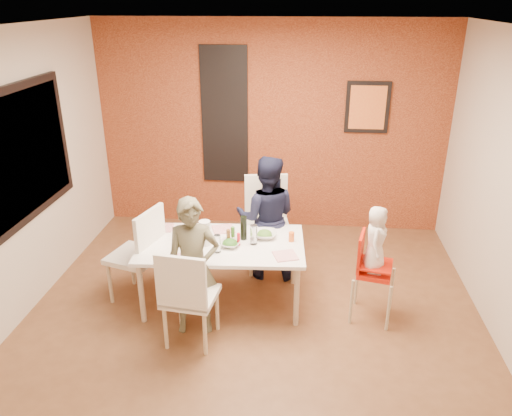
# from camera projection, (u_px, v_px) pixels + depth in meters

# --- Properties ---
(ground) EXTENTS (4.50, 4.50, 0.00)m
(ground) POSITION_uv_depth(u_px,v_px,m) (253.00, 317.00, 4.93)
(ground) COLOR brown
(ground) RESTS_ON ground
(ceiling) EXTENTS (4.50, 4.50, 0.02)m
(ceiling) POSITION_uv_depth(u_px,v_px,m) (252.00, 28.00, 3.87)
(ceiling) COLOR silver
(ceiling) RESTS_ON wall_back
(wall_back) EXTENTS (4.50, 0.02, 2.70)m
(wall_back) POSITION_uv_depth(u_px,v_px,m) (271.00, 128.00, 6.46)
(wall_back) COLOR beige
(wall_back) RESTS_ON ground
(wall_front) EXTENTS (4.50, 0.02, 2.70)m
(wall_front) POSITION_uv_depth(u_px,v_px,m) (201.00, 362.00, 2.34)
(wall_front) COLOR beige
(wall_front) RESTS_ON ground
(wall_left) EXTENTS (0.02, 4.50, 2.70)m
(wall_left) POSITION_uv_depth(u_px,v_px,m) (11.00, 181.00, 4.61)
(wall_left) COLOR beige
(wall_left) RESTS_ON ground
(brick_accent_wall) EXTENTS (4.50, 0.02, 2.70)m
(brick_accent_wall) POSITION_uv_depth(u_px,v_px,m) (271.00, 128.00, 6.44)
(brick_accent_wall) COLOR maroon
(brick_accent_wall) RESTS_ON ground
(picture_window_frame) EXTENTS (0.05, 1.70, 1.30)m
(picture_window_frame) POSITION_uv_depth(u_px,v_px,m) (22.00, 154.00, 4.71)
(picture_window_frame) COLOR black
(picture_window_frame) RESTS_ON wall_left
(picture_window_pane) EXTENTS (0.02, 1.55, 1.15)m
(picture_window_pane) POSITION_uv_depth(u_px,v_px,m) (23.00, 154.00, 4.71)
(picture_window_pane) COLOR black
(picture_window_pane) RESTS_ON wall_left
(glassblock_strip) EXTENTS (0.55, 0.03, 1.70)m
(glassblock_strip) POSITION_uv_depth(u_px,v_px,m) (225.00, 116.00, 6.42)
(glassblock_strip) COLOR silver
(glassblock_strip) RESTS_ON wall_back
(glassblock_surround) EXTENTS (0.60, 0.03, 1.76)m
(glassblock_surround) POSITION_uv_depth(u_px,v_px,m) (225.00, 116.00, 6.42)
(glassblock_surround) COLOR black
(glassblock_surround) RESTS_ON wall_back
(art_print_frame) EXTENTS (0.54, 0.03, 0.64)m
(art_print_frame) POSITION_uv_depth(u_px,v_px,m) (367.00, 107.00, 6.19)
(art_print_frame) COLOR black
(art_print_frame) RESTS_ON wall_back
(art_print_canvas) EXTENTS (0.44, 0.01, 0.54)m
(art_print_canvas) POSITION_uv_depth(u_px,v_px,m) (368.00, 108.00, 6.18)
(art_print_canvas) COLOR orange
(art_print_canvas) RESTS_ON wall_back
(dining_table) EXTENTS (1.68, 1.00, 0.68)m
(dining_table) POSITION_uv_depth(u_px,v_px,m) (222.00, 248.00, 4.96)
(dining_table) COLOR white
(dining_table) RESTS_ON ground
(chair_near) EXTENTS (0.50, 0.50, 0.97)m
(chair_near) POSITION_uv_depth(u_px,v_px,m) (187.00, 294.00, 4.34)
(chair_near) COLOR white
(chair_near) RESTS_ON ground
(chair_far) EXTENTS (0.57, 0.57, 1.06)m
(chair_far) POSITION_uv_depth(u_px,v_px,m) (267.00, 217.00, 5.72)
(chair_far) COLOR white
(chair_far) RESTS_ON ground
(chair_left) EXTENTS (0.59, 0.59, 1.02)m
(chair_left) POSITION_uv_depth(u_px,v_px,m) (141.00, 250.00, 5.02)
(chair_left) COLOR white
(chair_left) RESTS_ON ground
(high_chair) EXTENTS (0.44, 0.44, 0.89)m
(high_chair) POSITION_uv_depth(u_px,v_px,m) (370.00, 269.00, 4.75)
(high_chair) COLOR red
(high_chair) RESTS_ON ground
(child_near) EXTENTS (0.53, 0.39, 1.33)m
(child_near) POSITION_uv_depth(u_px,v_px,m) (193.00, 267.00, 4.52)
(child_near) COLOR brown
(child_near) RESTS_ON ground
(child_far) EXTENTS (0.68, 0.53, 1.40)m
(child_far) POSITION_uv_depth(u_px,v_px,m) (267.00, 218.00, 5.44)
(child_far) COLOR black
(child_far) RESTS_ON ground
(toddler) EXTENTS (0.27, 0.35, 0.65)m
(toddler) POSITION_uv_depth(u_px,v_px,m) (376.00, 239.00, 4.62)
(toddler) COLOR white
(toddler) RESTS_ON high_chair
(plate_near_left) EXTENTS (0.27, 0.27, 0.01)m
(plate_near_left) POSITION_uv_depth(u_px,v_px,m) (172.00, 260.00, 4.61)
(plate_near_left) COLOR white
(plate_near_left) RESTS_ON dining_table
(plate_far_mid) EXTENTS (0.28, 0.28, 0.01)m
(plate_far_mid) POSITION_uv_depth(u_px,v_px,m) (223.00, 229.00, 5.21)
(plate_far_mid) COLOR white
(plate_far_mid) RESTS_ON dining_table
(plate_near_right) EXTENTS (0.27, 0.27, 0.01)m
(plate_near_right) POSITION_uv_depth(u_px,v_px,m) (285.00, 256.00, 4.68)
(plate_near_right) COLOR white
(plate_near_right) RESTS_ON dining_table
(plate_far_left) EXTENTS (0.23, 0.23, 0.01)m
(plate_far_left) POSITION_uv_depth(u_px,v_px,m) (163.00, 228.00, 5.25)
(plate_far_left) COLOR white
(plate_far_left) RESTS_ON dining_table
(salad_bowl_a) EXTENTS (0.23, 0.23, 0.05)m
(salad_bowl_a) POSITION_uv_depth(u_px,v_px,m) (230.00, 244.00, 4.86)
(salad_bowl_a) COLOR silver
(salad_bowl_a) RESTS_ON dining_table
(salad_bowl_b) EXTENTS (0.25, 0.25, 0.06)m
(salad_bowl_b) POSITION_uv_depth(u_px,v_px,m) (265.00, 234.00, 5.04)
(salad_bowl_b) COLOR silver
(salad_bowl_b) RESTS_ON dining_table
(wine_bottle) EXTENTS (0.07, 0.07, 0.25)m
(wine_bottle) POSITION_uv_depth(u_px,v_px,m) (244.00, 228.00, 4.96)
(wine_bottle) COLOR black
(wine_bottle) RESTS_ON dining_table
(wine_glass_a) EXTENTS (0.06, 0.06, 0.18)m
(wine_glass_a) POSITION_uv_depth(u_px,v_px,m) (217.00, 244.00, 4.73)
(wine_glass_a) COLOR white
(wine_glass_a) RESTS_ON dining_table
(wine_glass_b) EXTENTS (0.07, 0.07, 0.20)m
(wine_glass_b) POSITION_uv_depth(u_px,v_px,m) (254.00, 235.00, 4.88)
(wine_glass_b) COLOR white
(wine_glass_b) RESTS_ON dining_table
(paper_towel_roll) EXTENTS (0.11, 0.11, 0.25)m
(paper_towel_roll) POSITION_uv_depth(u_px,v_px,m) (205.00, 233.00, 4.86)
(paper_towel_roll) COLOR white
(paper_towel_roll) RESTS_ON dining_table
(condiment_red) EXTENTS (0.03, 0.03, 0.13)m
(condiment_red) POSITION_uv_depth(u_px,v_px,m) (239.00, 239.00, 4.87)
(condiment_red) COLOR red
(condiment_red) RESTS_ON dining_table
(condiment_green) EXTENTS (0.04, 0.04, 0.15)m
(condiment_green) POSITION_uv_depth(u_px,v_px,m) (233.00, 234.00, 4.94)
(condiment_green) COLOR #3E7B29
(condiment_green) RESTS_ON dining_table
(condiment_brown) EXTENTS (0.04, 0.04, 0.15)m
(condiment_brown) POSITION_uv_depth(u_px,v_px,m) (228.00, 237.00, 4.90)
(condiment_brown) COLOR brown
(condiment_brown) RESTS_ON dining_table
(sippy_cup) EXTENTS (0.06, 0.06, 0.10)m
(sippy_cup) POSITION_uv_depth(u_px,v_px,m) (291.00, 237.00, 4.95)
(sippy_cup) COLOR orange
(sippy_cup) RESTS_ON dining_table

